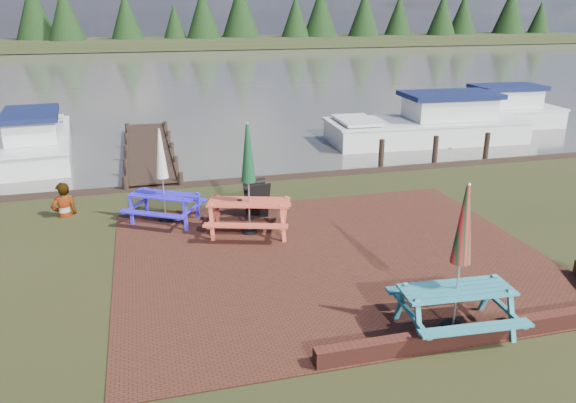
{
  "coord_description": "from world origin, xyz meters",
  "views": [
    {
      "loc": [
        -3.69,
        -9.35,
        5.13
      ],
      "look_at": [
        -0.69,
        2.01,
        1.0
      ],
      "focal_mm": 35.0,
      "sensor_mm": 36.0,
      "label": 1
    }
  ],
  "objects_px": {
    "picnic_table_blue": "(164,190)",
    "boat_far": "(492,114)",
    "picnic_table_red": "(249,196)",
    "chalkboard": "(257,199)",
    "boat_jetty": "(36,142)",
    "person": "(61,183)",
    "picnic_table_teal": "(458,282)",
    "jetty": "(149,150)",
    "boat_near": "(430,126)"
  },
  "relations": [
    {
      "from": "chalkboard",
      "to": "boat_jetty",
      "type": "distance_m",
      "value": 10.82
    },
    {
      "from": "jetty",
      "to": "picnic_table_red",
      "type": "bearing_deg",
      "value": -76.21
    },
    {
      "from": "picnic_table_blue",
      "to": "boat_far",
      "type": "xyz_separation_m",
      "value": [
        15.19,
        8.85,
        -0.4
      ]
    },
    {
      "from": "boat_jetty",
      "to": "boat_far",
      "type": "distance_m",
      "value": 19.38
    },
    {
      "from": "picnic_table_red",
      "to": "picnic_table_teal",
      "type": "bearing_deg",
      "value": -46.11
    },
    {
      "from": "picnic_table_blue",
      "to": "picnic_table_red",
      "type": "bearing_deg",
      "value": -3.32
    },
    {
      "from": "jetty",
      "to": "person",
      "type": "xyz_separation_m",
      "value": [
        -2.29,
        -6.16,
        0.78
      ]
    },
    {
      "from": "picnic_table_teal",
      "to": "chalkboard",
      "type": "distance_m",
      "value": 6.3
    },
    {
      "from": "boat_far",
      "to": "picnic_table_red",
      "type": "bearing_deg",
      "value": 129.36
    },
    {
      "from": "chalkboard",
      "to": "jetty",
      "type": "xyz_separation_m",
      "value": [
        -2.46,
        7.54,
        -0.38
      ]
    },
    {
      "from": "picnic_table_red",
      "to": "jetty",
      "type": "xyz_separation_m",
      "value": [
        -2.08,
        8.47,
        -0.81
      ]
    },
    {
      "from": "boat_jetty",
      "to": "chalkboard",
      "type": "bearing_deg",
      "value": -58.83
    },
    {
      "from": "picnic_table_red",
      "to": "picnic_table_blue",
      "type": "bearing_deg",
      "value": 163.28
    },
    {
      "from": "picnic_table_teal",
      "to": "picnic_table_blue",
      "type": "height_order",
      "value": "picnic_table_teal"
    },
    {
      "from": "picnic_table_red",
      "to": "picnic_table_blue",
      "type": "relative_size",
      "value": 1.13
    },
    {
      "from": "chalkboard",
      "to": "boat_near",
      "type": "bearing_deg",
      "value": 27.85
    },
    {
      "from": "picnic_table_red",
      "to": "picnic_table_blue",
      "type": "distance_m",
      "value": 2.29
    },
    {
      "from": "picnic_table_red",
      "to": "boat_far",
      "type": "distance_m",
      "value": 16.74
    },
    {
      "from": "picnic_table_red",
      "to": "boat_far",
      "type": "bearing_deg",
      "value": 55.03
    },
    {
      "from": "boat_near",
      "to": "picnic_table_teal",
      "type": "bearing_deg",
      "value": 156.1
    },
    {
      "from": "boat_near",
      "to": "picnic_table_blue",
      "type": "bearing_deg",
      "value": 124.98
    },
    {
      "from": "picnic_table_teal",
      "to": "chalkboard",
      "type": "relative_size",
      "value": 2.63
    },
    {
      "from": "picnic_table_teal",
      "to": "jetty",
      "type": "relative_size",
      "value": 0.28
    },
    {
      "from": "boat_jetty",
      "to": "person",
      "type": "height_order",
      "value": "person"
    },
    {
      "from": "picnic_table_teal",
      "to": "person",
      "type": "bearing_deg",
      "value": 136.93
    },
    {
      "from": "boat_jetty",
      "to": "boat_near",
      "type": "xyz_separation_m",
      "value": [
        15.19,
        -1.41,
        0.05
      ]
    },
    {
      "from": "boat_near",
      "to": "person",
      "type": "height_order",
      "value": "boat_near"
    },
    {
      "from": "chalkboard",
      "to": "person",
      "type": "relative_size",
      "value": 0.54
    },
    {
      "from": "chalkboard",
      "to": "boat_jetty",
      "type": "height_order",
      "value": "boat_jetty"
    },
    {
      "from": "boat_jetty",
      "to": "boat_far",
      "type": "relative_size",
      "value": 1.05
    },
    {
      "from": "picnic_table_blue",
      "to": "person",
      "type": "xyz_separation_m",
      "value": [
        -2.48,
        1.02,
        0.07
      ]
    },
    {
      "from": "boat_far",
      "to": "boat_jetty",
      "type": "bearing_deg",
      "value": 93.61
    },
    {
      "from": "picnic_table_red",
      "to": "chalkboard",
      "type": "height_order",
      "value": "picnic_table_red"
    },
    {
      "from": "person",
      "to": "picnic_table_teal",
      "type": "bearing_deg",
      "value": 110.57
    },
    {
      "from": "boat_near",
      "to": "person",
      "type": "bearing_deg",
      "value": 116.44
    },
    {
      "from": "boat_near",
      "to": "picnic_table_red",
      "type": "bearing_deg",
      "value": 134.83
    },
    {
      "from": "picnic_table_teal",
      "to": "boat_jetty",
      "type": "distance_m",
      "value": 16.93
    },
    {
      "from": "picnic_table_teal",
      "to": "boat_far",
      "type": "height_order",
      "value": "picnic_table_teal"
    },
    {
      "from": "picnic_table_red",
      "to": "jetty",
      "type": "bearing_deg",
      "value": 121.5
    },
    {
      "from": "boat_far",
      "to": "person",
      "type": "distance_m",
      "value": 19.34
    },
    {
      "from": "chalkboard",
      "to": "boat_far",
      "type": "relative_size",
      "value": 0.14
    },
    {
      "from": "boat_near",
      "to": "jetty",
      "type": "bearing_deg",
      "value": 91.48
    },
    {
      "from": "picnic_table_teal",
      "to": "boat_far",
      "type": "distance_m",
      "value": 18.64
    },
    {
      "from": "chalkboard",
      "to": "boat_near",
      "type": "relative_size",
      "value": 0.12
    },
    {
      "from": "picnic_table_teal",
      "to": "person",
      "type": "height_order",
      "value": "picnic_table_teal"
    },
    {
      "from": "picnic_table_teal",
      "to": "boat_near",
      "type": "height_order",
      "value": "picnic_table_teal"
    },
    {
      "from": "chalkboard",
      "to": "person",
      "type": "height_order",
      "value": "person"
    },
    {
      "from": "picnic_table_teal",
      "to": "chalkboard",
      "type": "height_order",
      "value": "picnic_table_teal"
    },
    {
      "from": "picnic_table_blue",
      "to": "boat_near",
      "type": "relative_size",
      "value": 0.29
    },
    {
      "from": "picnic_table_red",
      "to": "chalkboard",
      "type": "relative_size",
      "value": 2.73
    }
  ]
}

